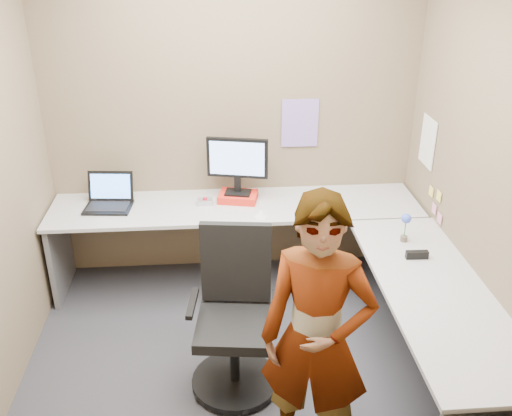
{
  "coord_description": "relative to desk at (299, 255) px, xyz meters",
  "views": [
    {
      "loc": [
        -0.16,
        -3.16,
        2.71
      ],
      "look_at": [
        0.11,
        0.25,
        1.05
      ],
      "focal_mm": 40.0,
      "sensor_mm": 36.0,
      "label": 1
    }
  ],
  "objects": [
    {
      "name": "ground",
      "position": [
        -0.44,
        -0.39,
        -0.59
      ],
      "size": [
        3.0,
        3.0,
        0.0
      ],
      "primitive_type": "plane",
      "color": "#29282E",
      "rests_on": "ground"
    },
    {
      "name": "wall_back",
      "position": [
        -0.44,
        0.91,
        0.76
      ],
      "size": [
        3.0,
        0.0,
        3.0
      ],
      "primitive_type": "plane",
      "rotation": [
        1.57,
        0.0,
        0.0
      ],
      "color": "#736347",
      "rests_on": "ground"
    },
    {
      "name": "wall_right",
      "position": [
        1.06,
        -0.39,
        0.76
      ],
      "size": [
        0.0,
        2.7,
        2.7
      ],
      "primitive_type": "plane",
      "rotation": [
        1.57,
        0.0,
        -1.57
      ],
      "color": "#736347",
      "rests_on": "ground"
    },
    {
      "name": "desk",
      "position": [
        0.0,
        0.0,
        0.0
      ],
      "size": [
        2.98,
        2.58,
        0.73
      ],
      "color": "#A8A8A8",
      "rests_on": "ground"
    },
    {
      "name": "paper_ream",
      "position": [
        -0.41,
        0.68,
        0.17
      ],
      "size": [
        0.35,
        0.28,
        0.06
      ],
      "primitive_type": "cube",
      "rotation": [
        0.0,
        0.0,
        -0.22
      ],
      "color": "red",
      "rests_on": "desk"
    },
    {
      "name": "monitor",
      "position": [
        -0.41,
        0.69,
        0.48
      ],
      "size": [
        0.49,
        0.18,
        0.46
      ],
      "rotation": [
        0.0,
        0.0,
        -0.22
      ],
      "color": "black",
      "rests_on": "paper_ream"
    },
    {
      "name": "laptop",
      "position": [
        -1.44,
        0.65,
        0.21
      ],
      "size": [
        0.39,
        0.33,
        0.26
      ],
      "rotation": [
        0.0,
        0.0,
        -0.09
      ],
      "color": "black",
      "rests_on": "desk"
    },
    {
      "name": "trackball_mouse",
      "position": [
        -0.68,
        0.62,
        0.17
      ],
      "size": [
        0.12,
        0.08,
        0.07
      ],
      "color": "#B7B7BC",
      "rests_on": "desk"
    },
    {
      "name": "origami",
      "position": [
        -0.25,
        0.36,
        0.17
      ],
      "size": [
        0.1,
        0.1,
        0.06
      ],
      "primitive_type": "cone",
      "color": "white",
      "rests_on": "desk"
    },
    {
      "name": "stapler",
      "position": [
        0.74,
        -0.34,
        0.17
      ],
      "size": [
        0.15,
        0.05,
        0.05
      ],
      "primitive_type": "cube",
      "rotation": [
        0.0,
        0.0,
        -0.04
      ],
      "color": "black",
      "rests_on": "desk"
    },
    {
      "name": "flower",
      "position": [
        0.73,
        -0.1,
        0.28
      ],
      "size": [
        0.07,
        0.07,
        0.22
      ],
      "color": "brown",
      "rests_on": "desk"
    },
    {
      "name": "calendar_purple",
      "position": [
        0.11,
        0.9,
        0.71
      ],
      "size": [
        0.3,
        0.01,
        0.4
      ],
      "primitive_type": "cube",
      "color": "#846BB7",
      "rests_on": "wall_back"
    },
    {
      "name": "calendar_white",
      "position": [
        1.05,
        0.51,
        0.66
      ],
      "size": [
        0.01,
        0.28,
        0.38
      ],
      "primitive_type": "cube",
      "color": "white",
      "rests_on": "wall_right"
    },
    {
      "name": "sticky_note_a",
      "position": [
        1.05,
        0.16,
        0.36
      ],
      "size": [
        0.01,
        0.07,
        0.07
      ],
      "primitive_type": "cube",
      "color": "#F2E059",
      "rests_on": "wall_right"
    },
    {
      "name": "sticky_note_b",
      "position": [
        1.05,
        0.21,
        0.23
      ],
      "size": [
        0.01,
        0.07,
        0.07
      ],
      "primitive_type": "cube",
      "color": "pink",
      "rests_on": "wall_right"
    },
    {
      "name": "sticky_note_c",
      "position": [
        1.05,
        0.09,
        0.21
      ],
      "size": [
        0.01,
        0.07,
        0.07
      ],
      "primitive_type": "cube",
      "color": "pink",
      "rests_on": "wall_right"
    },
    {
      "name": "sticky_note_d",
      "position": [
        1.05,
        0.31,
        0.33
      ],
      "size": [
        0.01,
        0.07,
        0.07
      ],
      "primitive_type": "cube",
      "color": "#F2E059",
      "rests_on": "wall_right"
    },
    {
      "name": "office_chair",
      "position": [
        -0.5,
        -0.59,
        -0.15
      ],
      "size": [
        0.58,
        0.57,
        1.07
      ],
      "rotation": [
        0.0,
        0.0,
        -0.12
      ],
      "color": "black",
      "rests_on": "ground"
    },
    {
      "name": "person",
      "position": [
        -0.1,
        -1.22,
        0.23
      ],
      "size": [
        0.69,
        0.57,
        1.63
      ],
      "primitive_type": "imported",
      "rotation": [
        0.0,
        0.0,
        -0.35
      ],
      "color": "#999399",
      "rests_on": "ground"
    }
  ]
}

